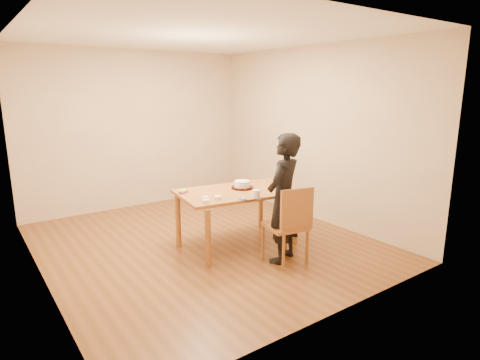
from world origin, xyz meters
TOP-DOWN VIEW (x-y plane):
  - room_shell at (0.00, 0.34)m, footprint 4.00×4.50m
  - dining_table at (0.34, -0.32)m, footprint 1.65×1.12m
  - dining_chair at (0.49, -1.10)m, footprint 0.52×0.52m
  - cake_plate at (0.45, -0.26)m, footprint 0.29×0.29m
  - cake at (0.45, -0.26)m, footprint 0.21×0.21m
  - frosting_dome at (0.45, -0.26)m, footprint 0.21×0.21m
  - frosting_tub at (0.33, -0.72)m, footprint 0.10×0.10m
  - frosting_lid at (0.14, -0.71)m, footprint 0.09×0.09m
  - frosting_dollop at (0.14, -0.71)m, footprint 0.04×0.04m
  - ramekin_green at (-0.30, -0.58)m, footprint 0.08×0.08m
  - ramekin_yellow at (-0.11, -0.53)m, footprint 0.09×0.09m
  - ramekin_multi at (-0.25, -0.47)m, footprint 0.09×0.09m
  - candy_box_pink at (-0.31, -0.03)m, footprint 0.14×0.11m
  - candy_box_green at (-0.31, -0.03)m, footprint 0.14×0.11m
  - spatula at (0.18, -0.82)m, footprint 0.16×0.02m
  - person at (0.49, -1.05)m, footprint 0.67×0.58m

SIDE VIEW (x-z plane):
  - dining_chair at x=0.49m, z-range 0.43..0.47m
  - dining_table at x=0.34m, z-range 0.71..0.75m
  - spatula at x=0.18m, z-range 0.75..0.76m
  - frosting_lid at x=0.14m, z-range 0.75..0.76m
  - candy_box_pink at x=-0.31m, z-range 0.75..0.77m
  - cake_plate at x=0.45m, z-range 0.75..0.77m
  - frosting_dollop at x=0.14m, z-range 0.76..0.78m
  - ramekin_green at x=-0.30m, z-range 0.75..0.79m
  - ramekin_multi at x=-0.25m, z-range 0.75..0.79m
  - ramekin_yellow at x=-0.11m, z-range 0.75..0.79m
  - candy_box_green at x=-0.31m, z-range 0.77..0.79m
  - person at x=0.49m, z-range 0.00..1.56m
  - frosting_tub at x=0.33m, z-range 0.75..0.84m
  - cake at x=0.45m, z-range 0.77..0.84m
  - frosting_dome at x=0.45m, z-range 0.84..0.87m
  - room_shell at x=0.00m, z-range 0.00..2.70m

